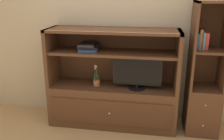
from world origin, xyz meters
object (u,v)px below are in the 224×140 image
Objects in this scene: bookshelf_tall at (203,91)px; media_console at (113,94)px; magazine_stack at (89,47)px; potted_plant at (96,81)px; tv_monitor at (137,73)px; upright_book_row at (202,40)px.

media_console is at bearing -179.83° from bookshelf_tall.
magazine_stack is (-0.33, -0.00, 0.69)m from media_console.
potted_plant is (-0.23, -0.04, 0.20)m from media_console.
magazine_stack is at bearing -179.74° from bookshelf_tall.
bookshelf_tall is at bearing 1.65° from potted_plant.
tv_monitor is 0.37× the size of bookshelf_tall.
bookshelf_tall reaches higher than potted_plant.
media_console reaches higher than magazine_stack.
upright_book_row reaches higher than magazine_stack.
tv_monitor is 2.18× the size of potted_plant.
media_console is 1.42m from upright_book_row.
media_console is at bearing 169.95° from tv_monitor.
potted_plant is (-0.57, 0.02, -0.16)m from tv_monitor.
magazine_stack is at bearing 175.12° from tv_monitor.
magazine_stack is (-0.11, 0.04, 0.49)m from potted_plant.
magazine_stack is (-0.68, 0.06, 0.32)m from tv_monitor.
media_console is 0.51m from tv_monitor.
tv_monitor is at bearing -2.29° from potted_plant.
potted_plant is 0.50m from magazine_stack.
tv_monitor reaches higher than potted_plant.
potted_plant is 1.20× the size of upright_book_row.
bookshelf_tall is 7.05× the size of upright_book_row.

